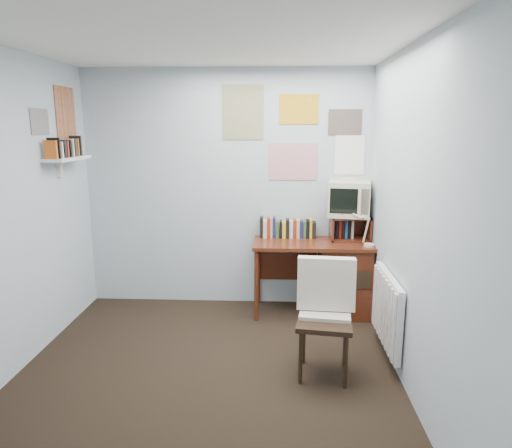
{
  "coord_description": "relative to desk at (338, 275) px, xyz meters",
  "views": [
    {
      "loc": [
        0.54,
        -3.04,
        1.91
      ],
      "look_at": [
        0.35,
        0.99,
        1.04
      ],
      "focal_mm": 32.0,
      "sensor_mm": 36.0,
      "label": 1
    }
  ],
  "objects": [
    {
      "name": "posters_left",
      "position": [
        -2.67,
        -0.38,
        1.59
      ],
      "size": [
        0.01,
        0.7,
        0.6
      ],
      "primitive_type": "cube",
      "color": "white",
      "rests_on": "left_wall"
    },
    {
      "name": "desk_lamp",
      "position": [
        0.27,
        -0.16,
        0.54
      ],
      "size": [
        0.32,
        0.29,
        0.37
      ],
      "primitive_type": "cube",
      "rotation": [
        0.0,
        0.0,
        -0.34
      ],
      "color": "red",
      "rests_on": "desk"
    },
    {
      "name": "ceiling",
      "position": [
        -1.17,
        -1.48,
        2.09
      ],
      "size": [
        3.0,
        3.5,
        0.02
      ],
      "primitive_type": "cube",
      "color": "white",
      "rests_on": "back_wall"
    },
    {
      "name": "posters_back",
      "position": [
        -0.47,
        0.26,
        1.44
      ],
      "size": [
        1.2,
        0.01,
        0.9
      ],
      "primitive_type": "cube",
      "color": "white",
      "rests_on": "back_wall"
    },
    {
      "name": "wall_shelf",
      "position": [
        -2.57,
        -0.38,
        1.21
      ],
      "size": [
        0.2,
        0.62,
        0.24
      ],
      "primitive_type": "cube",
      "color": "white",
      "rests_on": "left_wall"
    },
    {
      "name": "desk_chair",
      "position": [
        -0.26,
        -1.24,
        0.04
      ],
      "size": [
        0.5,
        0.49,
        0.88
      ],
      "primitive_type": "cube",
      "rotation": [
        0.0,
        0.0,
        -0.13
      ],
      "color": "black",
      "rests_on": "ground"
    },
    {
      "name": "back_wall",
      "position": [
        -1.17,
        0.27,
        0.84
      ],
      "size": [
        3.0,
        0.02,
        2.5
      ],
      "primitive_type": "cube",
      "color": "#AFBEC8",
      "rests_on": "ground"
    },
    {
      "name": "crt_tv",
      "position": [
        0.1,
        0.13,
        0.8
      ],
      "size": [
        0.47,
        0.44,
        0.39
      ],
      "primitive_type": "cube",
      "rotation": [
        0.0,
        0.0,
        -0.17
      ],
      "color": "beige",
      "rests_on": "tv_riser"
    },
    {
      "name": "radiator",
      "position": [
        0.29,
        -0.93,
        0.01
      ],
      "size": [
        0.09,
        0.8,
        0.6
      ],
      "primitive_type": "cube",
      "color": "white",
      "rests_on": "right_wall"
    },
    {
      "name": "right_wall",
      "position": [
        0.33,
        -1.48,
        0.84
      ],
      "size": [
        0.02,
        3.5,
        2.5
      ],
      "primitive_type": "cube",
      "color": "#AFBEC8",
      "rests_on": "ground"
    },
    {
      "name": "tv_riser",
      "position": [
        0.12,
        0.11,
        0.48
      ],
      "size": [
        0.4,
        0.3,
        0.25
      ],
      "primitive_type": "cube",
      "color": "#562313",
      "rests_on": "desk"
    },
    {
      "name": "book_row",
      "position": [
        -0.51,
        0.18,
        0.46
      ],
      "size": [
        0.6,
        0.14,
        0.22
      ],
      "primitive_type": "cube",
      "color": "#562313",
      "rests_on": "desk"
    },
    {
      "name": "desk",
      "position": [
        0.0,
        0.0,
        0.0
      ],
      "size": [
        1.2,
        0.55,
        0.76
      ],
      "color": "#562313",
      "rests_on": "ground"
    },
    {
      "name": "ground",
      "position": [
        -1.17,
        -1.48,
        -0.41
      ],
      "size": [
        3.5,
        3.5,
        0.0
      ],
      "primitive_type": "plane",
      "color": "black",
      "rests_on": "ground"
    }
  ]
}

